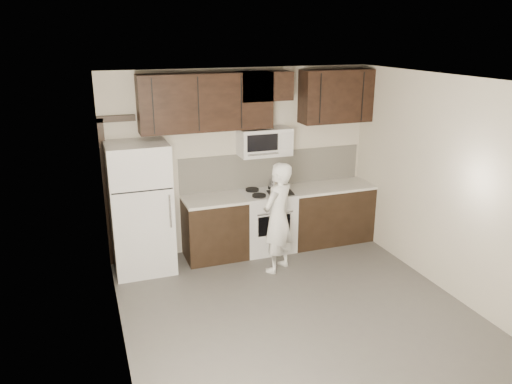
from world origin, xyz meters
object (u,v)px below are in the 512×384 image
stove (267,221)px  microwave (264,142)px  person (278,218)px  refrigerator (141,208)px

stove → microwave: bearing=90.1°
stove → person: bearing=-98.8°
microwave → refrigerator: (-1.85, -0.17, -0.75)m
microwave → stove: bearing=-89.9°
refrigerator → person: bearing=-20.6°
refrigerator → person: (1.74, -0.65, -0.13)m
microwave → refrigerator: 2.00m
refrigerator → person: 1.86m
stove → person: (-0.11, -0.70, 0.31)m
stove → person: person is taller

